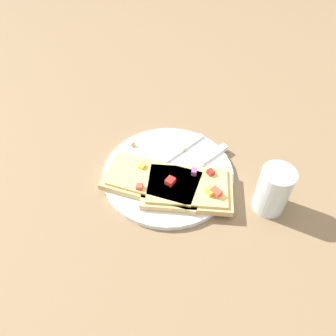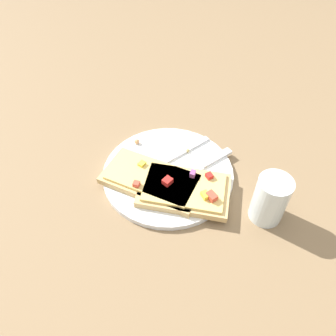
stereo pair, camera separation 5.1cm
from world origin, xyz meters
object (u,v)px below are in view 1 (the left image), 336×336
(pizza_slice_main, at_px, (154,181))
(drinking_glass, at_px, (273,190))
(fork, at_px, (167,160))
(knife, at_px, (198,165))
(pizza_slice_corner, at_px, (188,188))
(plate, at_px, (168,173))

(pizza_slice_main, bearing_deg, drinking_glass, -173.03)
(fork, bearing_deg, pizza_slice_main, 25.11)
(knife, distance_m, pizza_slice_corner, 0.07)
(plate, distance_m, drinking_glass, 0.22)
(fork, distance_m, drinking_glass, 0.23)
(knife, xyz_separation_m, drinking_glass, (0.09, 0.14, 0.04))
(fork, height_order, pizza_slice_main, pizza_slice_main)
(pizza_slice_main, relative_size, drinking_glass, 2.24)
(drinking_glass, bearing_deg, knife, -124.02)
(plate, relative_size, knife, 1.65)
(fork, relative_size, pizza_slice_main, 0.72)
(plate, xyz_separation_m, drinking_glass, (0.07, 0.20, 0.04))
(plate, bearing_deg, drinking_glass, 69.49)
(pizza_slice_main, bearing_deg, plate, -110.60)
(plate, distance_m, pizza_slice_corner, 0.07)
(plate, distance_m, pizza_slice_main, 0.05)
(plate, relative_size, pizza_slice_corner, 1.50)
(pizza_slice_corner, bearing_deg, drinking_glass, -4.89)
(pizza_slice_main, bearing_deg, pizza_slice_corner, -176.98)
(plate, relative_size, pizza_slice_main, 1.24)
(fork, bearing_deg, plate, 51.70)
(plate, height_order, fork, fork)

